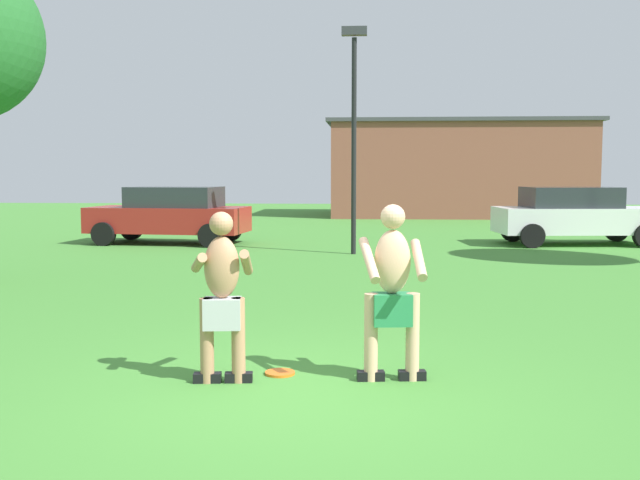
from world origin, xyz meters
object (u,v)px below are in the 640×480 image
(car_white_near_post, at_px, (575,215))
(lamp_post, at_px, (354,115))
(player_near, at_px, (222,294))
(car_red_mid_lot, at_px, (170,214))
(player_in_green, at_px, (392,289))
(frisbee, at_px, (280,373))

(car_white_near_post, relative_size, lamp_post, 0.82)
(player_near, height_order, car_white_near_post, player_near)
(car_red_mid_lot, bearing_deg, player_in_green, -66.27)
(player_in_green, relative_size, car_red_mid_lot, 0.38)
(player_near, relative_size, frisbee, 5.46)
(frisbee, height_order, car_white_near_post, car_white_near_post)
(player_near, distance_m, player_in_green, 1.60)
(frisbee, relative_size, lamp_post, 0.05)
(car_white_near_post, xyz_separation_m, car_red_mid_lot, (-11.15, -0.48, 0.00))
(player_in_green, height_order, frisbee, player_in_green)
(frisbee, bearing_deg, player_near, -148.93)
(player_in_green, bearing_deg, frisbee, 172.71)
(player_near, xyz_separation_m, frisbee, (0.50, 0.30, -0.83))
(car_red_mid_lot, bearing_deg, lamp_post, -24.01)
(player_in_green, height_order, car_red_mid_lot, player_in_green)
(player_in_green, bearing_deg, car_red_mid_lot, 113.73)
(frisbee, xyz_separation_m, lamp_post, (0.46, 10.72, 3.33))
(car_red_mid_lot, bearing_deg, frisbee, -70.17)
(car_white_near_post, height_order, car_red_mid_lot, same)
(frisbee, bearing_deg, car_white_near_post, 64.45)
(player_in_green, distance_m, lamp_post, 11.15)
(car_red_mid_lot, bearing_deg, player_near, -72.53)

